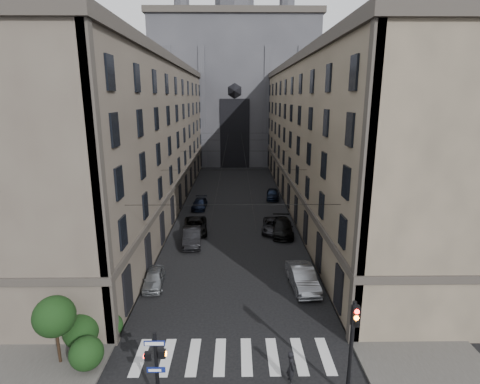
{
  "coord_description": "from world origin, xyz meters",
  "views": [
    {
      "loc": [
        0.17,
        -13.25,
        14.24
      ],
      "look_at": [
        0.45,
        10.41,
        8.25
      ],
      "focal_mm": 28.0,
      "sensor_mm": 36.0,
      "label": 1
    }
  ],
  "objects_px": {
    "car_left_near": "(154,278)",
    "pedestrian_signal_left": "(156,365)",
    "traffic_light_right": "(352,339)",
    "car_right_midnear": "(273,225)",
    "car_right_midfar": "(282,227)",
    "pedestrian": "(291,367)",
    "gothic_tower": "(235,81)",
    "car_left_midfar": "(195,226)",
    "car_right_near": "(302,278)",
    "car_left_midnear": "(192,237)",
    "car_right_far": "(273,194)",
    "car_left_far": "(200,204)"
  },
  "relations": [
    {
      "from": "car_left_near",
      "to": "pedestrian_signal_left",
      "type": "bearing_deg",
      "value": -81.88
    },
    {
      "from": "traffic_light_right",
      "to": "car_right_midnear",
      "type": "bearing_deg",
      "value": 93.41
    },
    {
      "from": "car_left_near",
      "to": "car_right_midfar",
      "type": "distance_m",
      "value": 15.95
    },
    {
      "from": "pedestrian",
      "to": "car_right_midnear",
      "type": "bearing_deg",
      "value": -13.2
    },
    {
      "from": "gothic_tower",
      "to": "car_right_midfar",
      "type": "relative_size",
      "value": 10.74
    },
    {
      "from": "car_left_midfar",
      "to": "car_right_near",
      "type": "xyz_separation_m",
      "value": [
        9.49,
        -12.28,
        0.08
      ]
    },
    {
      "from": "car_left_midfar",
      "to": "car_right_midfar",
      "type": "xyz_separation_m",
      "value": [
        9.34,
        -0.69,
        0.04
      ]
    },
    {
      "from": "car_left_midnear",
      "to": "car_right_far",
      "type": "relative_size",
      "value": 1.13
    },
    {
      "from": "car_left_near",
      "to": "pedestrian",
      "type": "distance_m",
      "value": 13.75
    },
    {
      "from": "gothic_tower",
      "to": "car_left_midfar",
      "type": "xyz_separation_m",
      "value": [
        -4.21,
        -49.79,
        -17.06
      ]
    },
    {
      "from": "car_right_near",
      "to": "car_right_far",
      "type": "height_order",
      "value": "car_right_near"
    },
    {
      "from": "car_left_far",
      "to": "pedestrian",
      "type": "distance_m",
      "value": 32.09
    },
    {
      "from": "car_left_midfar",
      "to": "car_right_midnear",
      "type": "bearing_deg",
      "value": -3.75
    },
    {
      "from": "traffic_light_right",
      "to": "car_right_near",
      "type": "relative_size",
      "value": 1.05
    },
    {
      "from": "car_left_midnear",
      "to": "car_left_midfar",
      "type": "xyz_separation_m",
      "value": [
        -0.01,
        3.46,
        -0.08
      ]
    },
    {
      "from": "gothic_tower",
      "to": "car_left_midfar",
      "type": "relative_size",
      "value": 10.86
    },
    {
      "from": "traffic_light_right",
      "to": "pedestrian_signal_left",
      "type": "bearing_deg",
      "value": -177.36
    },
    {
      "from": "car_left_near",
      "to": "car_right_far",
      "type": "xyz_separation_m",
      "value": [
        11.69,
        25.56,
        0.1
      ]
    },
    {
      "from": "car_left_midfar",
      "to": "pedestrian_signal_left",
      "type": "bearing_deg",
      "value": -93.86
    },
    {
      "from": "pedestrian_signal_left",
      "to": "traffic_light_right",
      "type": "bearing_deg",
      "value": 2.64
    },
    {
      "from": "car_right_midfar",
      "to": "car_right_far",
      "type": "bearing_deg",
      "value": 91.97
    },
    {
      "from": "car_left_near",
      "to": "car_right_far",
      "type": "distance_m",
      "value": 28.1
    },
    {
      "from": "car_left_midfar",
      "to": "car_right_near",
      "type": "distance_m",
      "value": 15.52
    },
    {
      "from": "pedestrian_signal_left",
      "to": "car_left_far",
      "type": "distance_m",
      "value": 32.74
    },
    {
      "from": "car_right_midnear",
      "to": "car_right_midfar",
      "type": "distance_m",
      "value": 1.33
    },
    {
      "from": "pedestrian_signal_left",
      "to": "car_left_midnear",
      "type": "relative_size",
      "value": 0.81
    },
    {
      "from": "traffic_light_right",
      "to": "pedestrian",
      "type": "height_order",
      "value": "traffic_light_right"
    },
    {
      "from": "traffic_light_right",
      "to": "gothic_tower",
      "type": "bearing_deg",
      "value": 94.38
    },
    {
      "from": "traffic_light_right",
      "to": "car_right_far",
      "type": "distance_m",
      "value": 36.96
    },
    {
      "from": "car_right_midfar",
      "to": "traffic_light_right",
      "type": "bearing_deg",
      "value": -85.35
    },
    {
      "from": "gothic_tower",
      "to": "car_left_near",
      "type": "distance_m",
      "value": 64.36
    },
    {
      "from": "car_right_near",
      "to": "car_right_midnear",
      "type": "bearing_deg",
      "value": 90.14
    },
    {
      "from": "traffic_light_right",
      "to": "car_left_near",
      "type": "relative_size",
      "value": 1.37
    },
    {
      "from": "traffic_light_right",
      "to": "car_left_far",
      "type": "relative_size",
      "value": 1.19
    },
    {
      "from": "car_left_midnear",
      "to": "car_right_midnear",
      "type": "relative_size",
      "value": 1.03
    },
    {
      "from": "pedestrian_signal_left",
      "to": "car_left_near",
      "type": "distance_m",
      "value": 12.16
    },
    {
      "from": "car_right_midnear",
      "to": "car_right_far",
      "type": "xyz_separation_m",
      "value": [
        1.29,
        13.37,
        0.08
      ]
    },
    {
      "from": "pedestrian",
      "to": "car_right_far",
      "type": "bearing_deg",
      "value": -14.09
    },
    {
      "from": "gothic_tower",
      "to": "car_left_midnear",
      "type": "height_order",
      "value": "gothic_tower"
    },
    {
      "from": "gothic_tower",
      "to": "car_right_near",
      "type": "height_order",
      "value": "gothic_tower"
    },
    {
      "from": "car_right_midnear",
      "to": "car_right_midfar",
      "type": "xyz_separation_m",
      "value": [
        0.93,
        -0.95,
        0.11
      ]
    },
    {
      "from": "traffic_light_right",
      "to": "car_left_far",
      "type": "distance_m",
      "value": 33.94
    },
    {
      "from": "traffic_light_right",
      "to": "car_right_far",
      "type": "bearing_deg",
      "value": 90.16
    },
    {
      "from": "pedestrian_signal_left",
      "to": "car_right_midfar",
      "type": "xyz_separation_m",
      "value": [
        8.64,
        22.97,
        -1.54
      ]
    },
    {
      "from": "car_left_near",
      "to": "car_left_midfar",
      "type": "bearing_deg",
      "value": 75.77
    },
    {
      "from": "car_left_near",
      "to": "car_right_midnear",
      "type": "distance_m",
      "value": 16.02
    },
    {
      "from": "car_right_far",
      "to": "pedestrian",
      "type": "relative_size",
      "value": 2.44
    },
    {
      "from": "car_left_near",
      "to": "car_left_midfar",
      "type": "distance_m",
      "value": 12.09
    },
    {
      "from": "car_left_midfar",
      "to": "car_right_near",
      "type": "height_order",
      "value": "car_right_near"
    },
    {
      "from": "car_left_midfar",
      "to": "car_right_midnear",
      "type": "relative_size",
      "value": 1.11
    }
  ]
}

